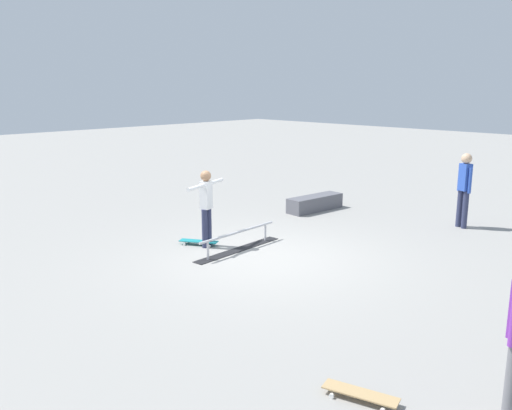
{
  "coord_description": "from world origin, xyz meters",
  "views": [
    {
      "loc": [
        7.02,
        6.74,
        3.22
      ],
      "look_at": [
        0.04,
        -0.25,
        1.0
      ],
      "focal_mm": 37.61,
      "sensor_mm": 36.0,
      "label": 1
    }
  ],
  "objects_px": {
    "bystander_blue_shirt": "(464,186)",
    "loose_skateboard_natural": "(360,394)",
    "skateboard_main": "(199,242)",
    "skate_ledge": "(315,203)",
    "skater_main": "(206,203)",
    "grind_rail": "(238,242)"
  },
  "relations": [
    {
      "from": "grind_rail",
      "to": "skater_main",
      "type": "distance_m",
      "value": 1.01
    },
    {
      "from": "skater_main",
      "to": "loose_skateboard_natural",
      "type": "bearing_deg",
      "value": -132.44
    },
    {
      "from": "skate_ledge",
      "to": "bystander_blue_shirt",
      "type": "relative_size",
      "value": 0.96
    },
    {
      "from": "skateboard_main",
      "to": "loose_skateboard_natural",
      "type": "xyz_separation_m",
      "value": [
        2.32,
        5.53,
        0.0
      ]
    },
    {
      "from": "bystander_blue_shirt",
      "to": "loose_skateboard_natural",
      "type": "relative_size",
      "value": 2.09
    },
    {
      "from": "skater_main",
      "to": "bystander_blue_shirt",
      "type": "bearing_deg",
      "value": -48.69
    },
    {
      "from": "skateboard_main",
      "to": "loose_skateboard_natural",
      "type": "relative_size",
      "value": 0.96
    },
    {
      "from": "skate_ledge",
      "to": "skateboard_main",
      "type": "bearing_deg",
      "value": 3.87
    },
    {
      "from": "skate_ledge",
      "to": "skateboard_main",
      "type": "distance_m",
      "value": 4.15
    },
    {
      "from": "skateboard_main",
      "to": "bystander_blue_shirt",
      "type": "bearing_deg",
      "value": -152.31
    },
    {
      "from": "grind_rail",
      "to": "skater_main",
      "type": "bearing_deg",
      "value": -69.03
    },
    {
      "from": "grind_rail",
      "to": "loose_skateboard_natural",
      "type": "distance_m",
      "value": 5.41
    },
    {
      "from": "skateboard_main",
      "to": "loose_skateboard_natural",
      "type": "height_order",
      "value": "same"
    },
    {
      "from": "skate_ledge",
      "to": "skateboard_main",
      "type": "relative_size",
      "value": 2.09
    },
    {
      "from": "bystander_blue_shirt",
      "to": "loose_skateboard_natural",
      "type": "xyz_separation_m",
      "value": [
        7.5,
        2.34,
        -0.9
      ]
    },
    {
      "from": "loose_skateboard_natural",
      "to": "grind_rail",
      "type": "bearing_deg",
      "value": -45.37
    },
    {
      "from": "grind_rail",
      "to": "bystander_blue_shirt",
      "type": "distance_m",
      "value": 5.44
    },
    {
      "from": "skateboard_main",
      "to": "skate_ledge",
      "type": "bearing_deg",
      "value": -116.74
    },
    {
      "from": "loose_skateboard_natural",
      "to": "skateboard_main",
      "type": "bearing_deg",
      "value": -38.61
    },
    {
      "from": "skater_main",
      "to": "skate_ledge",
      "type": "bearing_deg",
      "value": -11.62
    },
    {
      "from": "skate_ledge",
      "to": "skater_main",
      "type": "bearing_deg",
      "value": 6.79
    },
    {
      "from": "bystander_blue_shirt",
      "to": "loose_skateboard_natural",
      "type": "height_order",
      "value": "bystander_blue_shirt"
    }
  ]
}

